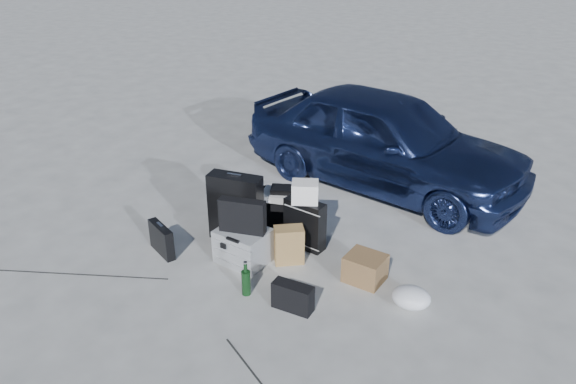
% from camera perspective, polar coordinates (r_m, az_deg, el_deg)
% --- Properties ---
extents(ground, '(60.00, 60.00, 0.00)m').
position_cam_1_polar(ground, '(5.26, -4.67, -9.13)').
color(ground, beige).
rests_on(ground, ground).
extents(car, '(3.76, 2.31, 1.20)m').
position_cam_1_polar(car, '(6.95, 9.78, 5.32)').
color(car, navy).
rests_on(car, ground).
extents(pelican_case, '(0.54, 0.47, 0.34)m').
position_cam_1_polar(pelican_case, '(5.47, -4.55, -5.45)').
color(pelican_case, '#9B9DA0').
rests_on(pelican_case, ground).
extents(laptop_bag, '(0.45, 0.17, 0.33)m').
position_cam_1_polar(laptop_bag, '(5.29, -4.66, -2.44)').
color(laptop_bag, black).
rests_on(laptop_bag, pelican_case).
extents(briefcase, '(0.39, 0.28, 0.31)m').
position_cam_1_polar(briefcase, '(5.72, -12.72, -4.72)').
color(briefcase, black).
rests_on(briefcase, ground).
extents(suitcase_left, '(0.56, 0.23, 0.71)m').
position_cam_1_polar(suitcase_left, '(5.77, -5.33, -1.57)').
color(suitcase_left, black).
rests_on(suitcase_left, ground).
extents(suitcase_right, '(0.45, 0.25, 0.51)m').
position_cam_1_polar(suitcase_right, '(5.65, 1.71, -3.27)').
color(suitcase_right, black).
rests_on(suitcase_right, ground).
extents(white_carton, '(0.31, 0.28, 0.21)m').
position_cam_1_polar(white_carton, '(5.48, 1.74, 0.01)').
color(white_carton, white).
rests_on(white_carton, suitcase_right).
extents(duffel_bag, '(0.72, 0.39, 0.34)m').
position_cam_1_polar(duffel_bag, '(6.07, -0.44, -1.97)').
color(duffel_bag, black).
rests_on(duffel_bag, ground).
extents(flat_box_white, '(0.45, 0.37, 0.07)m').
position_cam_1_polar(flat_box_white, '(5.96, -0.63, -0.29)').
color(flat_box_white, white).
rests_on(flat_box_white, duffel_bag).
extents(flat_box_black, '(0.29, 0.25, 0.05)m').
position_cam_1_polar(flat_box_black, '(5.93, -0.51, 0.25)').
color(flat_box_black, black).
rests_on(flat_box_black, flat_box_white).
extents(kraft_bag, '(0.33, 0.29, 0.37)m').
position_cam_1_polar(kraft_bag, '(5.43, 0.10, -5.40)').
color(kraft_bag, '#9E7C45').
rests_on(kraft_bag, ground).
extents(cardboard_box, '(0.39, 0.36, 0.26)m').
position_cam_1_polar(cardboard_box, '(5.25, 7.84, -7.68)').
color(cardboard_box, olive).
rests_on(cardboard_box, ground).
extents(plastic_bag, '(0.35, 0.30, 0.19)m').
position_cam_1_polar(plastic_bag, '(5.02, 12.41, -10.43)').
color(plastic_bag, white).
rests_on(plastic_bag, ground).
extents(messenger_bag, '(0.36, 0.16, 0.25)m').
position_cam_1_polar(messenger_bag, '(4.86, 0.49, -10.62)').
color(messenger_bag, black).
rests_on(messenger_bag, ground).
extents(green_bottle, '(0.11, 0.11, 0.32)m').
position_cam_1_polar(green_bottle, '(5.02, -4.30, -8.78)').
color(green_bottle, black).
rests_on(green_bottle, ground).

